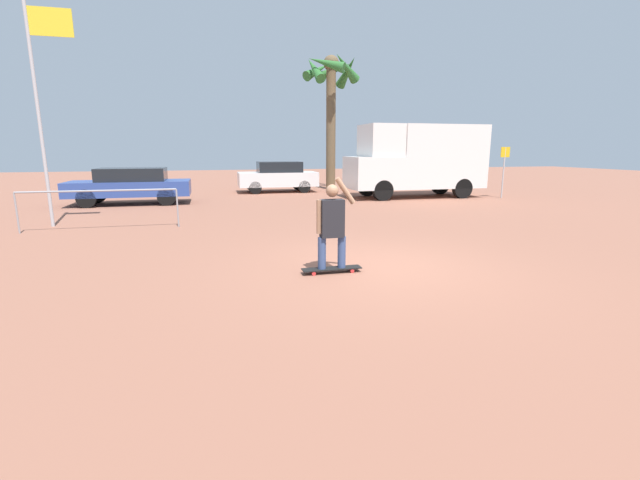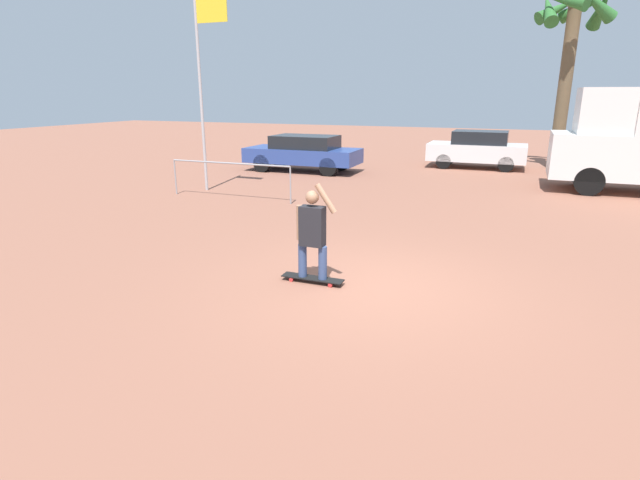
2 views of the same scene
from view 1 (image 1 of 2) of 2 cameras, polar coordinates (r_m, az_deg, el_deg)
name	(u,v)px [view 1 (image 1 of 2)]	position (r m, az deg, el deg)	size (l,w,h in m)	color
ground_plane	(380,267)	(7.93, 7.99, -3.58)	(80.00, 80.00, 0.00)	#935B47
skateboard	(332,269)	(7.48, 1.57, -3.85)	(1.05, 0.23, 0.09)	black
person_skateboarder	(332,222)	(7.30, 1.60, 2.40)	(0.69, 0.22, 1.58)	#384C7A
camper_van	(418,158)	(19.94, 12.94, 10.56)	(6.07, 2.19, 3.18)	black
parked_car_white	(278,176)	(21.94, -5.62, 8.45)	(3.92, 1.74, 1.52)	black
parked_car_blue	(131,185)	(18.44, -23.91, 6.75)	(4.52, 1.81, 1.41)	black
palm_tree_near_van	(331,86)	(23.72, 1.47, 19.78)	(2.98, 3.11, 6.93)	brown
flagpole	(41,94)	(14.00, -33.15, 15.98)	(1.13, 0.12, 5.94)	#B7B7BC
street_sign	(504,165)	(20.76, 23.34, 9.15)	(0.44, 0.06, 2.23)	#B7B7BC
plaza_railing_segment	(99,197)	(12.73, -27.38, 5.16)	(3.95, 0.05, 1.08)	#99999E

